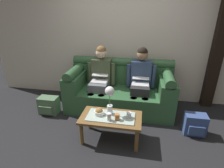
{
  "coord_description": "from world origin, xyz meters",
  "views": [
    {
      "loc": [
        0.41,
        -1.98,
        1.85
      ],
      "look_at": [
        -0.1,
        0.81,
        0.64
      ],
      "focal_mm": 28.15,
      "sensor_mm": 36.0,
      "label": 1
    }
  ],
  "objects_px": {
    "cup_near_left": "(109,117)",
    "cup_far_center": "(129,115)",
    "coffee_table": "(111,120)",
    "backpack_right": "(195,125)",
    "couch": "(120,90)",
    "flower_vase": "(110,97)",
    "cup_near_right": "(117,117)",
    "person_right": "(141,78)",
    "backpack_left": "(49,105)",
    "person_left": "(101,75)",
    "snack_bowl": "(99,112)"
  },
  "relations": [
    {
      "from": "cup_near_left",
      "to": "cup_far_center",
      "type": "relative_size",
      "value": 1.35
    },
    {
      "from": "coffee_table",
      "to": "backpack_right",
      "type": "relative_size",
      "value": 2.6
    },
    {
      "from": "couch",
      "to": "flower_vase",
      "type": "bearing_deg",
      "value": -91.63
    },
    {
      "from": "cup_near_right",
      "to": "couch",
      "type": "bearing_deg",
      "value": 95.61
    },
    {
      "from": "person_right",
      "to": "backpack_left",
      "type": "xyz_separation_m",
      "value": [
        -1.69,
        -0.49,
        -0.5
      ]
    },
    {
      "from": "backpack_right",
      "to": "flower_vase",
      "type": "bearing_deg",
      "value": -167.48
    },
    {
      "from": "flower_vase",
      "to": "backpack_right",
      "type": "height_order",
      "value": "flower_vase"
    },
    {
      "from": "person_right",
      "to": "cup_near_right",
      "type": "distance_m",
      "value": 1.13
    },
    {
      "from": "person_right",
      "to": "flower_vase",
      "type": "height_order",
      "value": "person_right"
    },
    {
      "from": "person_left",
      "to": "coffee_table",
      "type": "distance_m",
      "value": 1.12
    },
    {
      "from": "coffee_table",
      "to": "flower_vase",
      "type": "distance_m",
      "value": 0.36
    },
    {
      "from": "snack_bowl",
      "to": "backpack_right",
      "type": "distance_m",
      "value": 1.53
    },
    {
      "from": "person_left",
      "to": "flower_vase",
      "type": "distance_m",
      "value": 1.0
    },
    {
      "from": "cup_near_left",
      "to": "cup_far_center",
      "type": "bearing_deg",
      "value": 24.09
    },
    {
      "from": "coffee_table",
      "to": "cup_near_right",
      "type": "relative_size",
      "value": 9.91
    },
    {
      "from": "couch",
      "to": "cup_far_center",
      "type": "relative_size",
      "value": 24.64
    },
    {
      "from": "person_left",
      "to": "backpack_left",
      "type": "xyz_separation_m",
      "value": [
        -0.91,
        -0.49,
        -0.5
      ]
    },
    {
      "from": "person_left",
      "to": "coffee_table",
      "type": "bearing_deg",
      "value": -68.59
    },
    {
      "from": "couch",
      "to": "cup_near_left",
      "type": "bearing_deg",
      "value": -90.31
    },
    {
      "from": "cup_far_center",
      "to": "backpack_right",
      "type": "distance_m",
      "value": 1.12
    },
    {
      "from": "couch",
      "to": "flower_vase",
      "type": "xyz_separation_m",
      "value": [
        -0.03,
        -0.94,
        0.32
      ]
    },
    {
      "from": "coffee_table",
      "to": "cup_near_left",
      "type": "distance_m",
      "value": 0.16
    },
    {
      "from": "snack_bowl",
      "to": "backpack_right",
      "type": "relative_size",
      "value": 0.41
    },
    {
      "from": "person_left",
      "to": "snack_bowl",
      "type": "bearing_deg",
      "value": -77.87
    },
    {
      "from": "couch",
      "to": "person_right",
      "type": "relative_size",
      "value": 1.65
    },
    {
      "from": "person_right",
      "to": "person_left",
      "type": "bearing_deg",
      "value": -179.99
    },
    {
      "from": "couch",
      "to": "person_left",
      "type": "distance_m",
      "value": 0.48
    },
    {
      "from": "person_right",
      "to": "backpack_left",
      "type": "relative_size",
      "value": 3.39
    },
    {
      "from": "cup_near_left",
      "to": "couch",
      "type": "bearing_deg",
      "value": 89.69
    },
    {
      "from": "backpack_right",
      "to": "coffee_table",
      "type": "bearing_deg",
      "value": -164.66
    },
    {
      "from": "coffee_table",
      "to": "cup_near_left",
      "type": "relative_size",
      "value": 8.11
    },
    {
      "from": "coffee_table",
      "to": "cup_near_right",
      "type": "distance_m",
      "value": 0.17
    },
    {
      "from": "backpack_left",
      "to": "cup_near_left",
      "type": "bearing_deg",
      "value": -25.39
    },
    {
      "from": "coffee_table",
      "to": "backpack_left",
      "type": "xyz_separation_m",
      "value": [
        -1.3,
        0.51,
        -0.18
      ]
    },
    {
      "from": "cup_near_left",
      "to": "backpack_right",
      "type": "bearing_deg",
      "value": 19.48
    },
    {
      "from": "snack_bowl",
      "to": "cup_near_right",
      "type": "distance_m",
      "value": 0.3
    },
    {
      "from": "flower_vase",
      "to": "snack_bowl",
      "type": "height_order",
      "value": "flower_vase"
    },
    {
      "from": "person_right",
      "to": "cup_far_center",
      "type": "xyz_separation_m",
      "value": [
        -0.13,
        -0.98,
        -0.21
      ]
    },
    {
      "from": "person_right",
      "to": "flower_vase",
      "type": "distance_m",
      "value": 1.03
    },
    {
      "from": "person_right",
      "to": "snack_bowl",
      "type": "distance_m",
      "value": 1.16
    },
    {
      "from": "snack_bowl",
      "to": "backpack_left",
      "type": "distance_m",
      "value": 1.26
    },
    {
      "from": "cup_near_left",
      "to": "cup_near_right",
      "type": "xyz_separation_m",
      "value": [
        0.11,
        0.03,
        -0.01
      ]
    },
    {
      "from": "couch",
      "to": "cup_far_center",
      "type": "distance_m",
      "value": 1.02
    },
    {
      "from": "snack_bowl",
      "to": "cup_near_left",
      "type": "xyz_separation_m",
      "value": [
        0.17,
        -0.12,
        0.01
      ]
    },
    {
      "from": "person_left",
      "to": "backpack_right",
      "type": "distance_m",
      "value": 1.86
    },
    {
      "from": "cup_near_left",
      "to": "backpack_right",
      "type": "relative_size",
      "value": 0.32
    },
    {
      "from": "person_left",
      "to": "cup_near_left",
      "type": "relative_size",
      "value": 11.03
    },
    {
      "from": "couch",
      "to": "coffee_table",
      "type": "bearing_deg",
      "value": -90.0
    },
    {
      "from": "couch",
      "to": "cup_near_right",
      "type": "xyz_separation_m",
      "value": [
        0.11,
        -1.07,
        0.08
      ]
    },
    {
      "from": "flower_vase",
      "to": "cup_near_right",
      "type": "height_order",
      "value": "flower_vase"
    }
  ]
}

